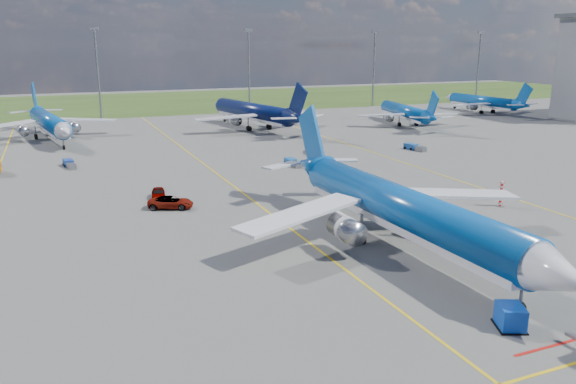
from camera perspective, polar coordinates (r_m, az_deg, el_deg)
name	(u,v)px	position (r m, az deg, el deg)	size (l,w,h in m)	color
ground	(334,262)	(49.59, 4.73, -7.05)	(400.00, 400.00, 0.00)	#525250
grass_strip	(123,103)	(192.84, -16.43, 8.65)	(400.00, 80.00, 0.01)	#2D4719
taxiway_lines	(239,189)	(74.10, -5.03, 0.32)	(60.25, 160.00, 0.02)	gold
floodlight_masts	(177,68)	(154.12, -11.20, 12.28)	(202.20, 0.50, 22.70)	slate
warning_post	(501,194)	(70.11, 20.84, -0.18)	(0.50, 0.50, 3.00)	red
bg_jet_nnw	(51,140)	(122.06, -22.92, 4.90)	(29.50, 38.72, 10.14)	#0B4EA0
bg_jet_n	(253,128)	(128.49, -3.58, 6.46)	(31.92, 41.90, 10.97)	#081444
bg_jet_ne	(404,125)	(136.99, 11.71, 6.70)	(26.04, 34.18, 8.95)	#0B4EA0
bg_jet_ene	(481,112)	(168.28, 19.05, 7.65)	(25.68, 33.71, 8.83)	#0B4EA0
main_airliner	(400,249)	(53.40, 11.30, -5.68)	(32.67, 42.88, 11.23)	#0B4EA0
uld_container	(510,317)	(41.08, 21.66, -11.69)	(1.60, 2.00, 1.60)	#0C40B2
service_car_a	(158,193)	(70.82, -13.04, -0.13)	(1.61, 4.00, 1.36)	#999999
service_car_b	(171,202)	(66.26, -11.83, -1.04)	(2.38, 5.15, 1.43)	#999999
service_car_c	(313,149)	(98.84, 2.52, 4.41)	(1.97, 4.85, 1.41)	#999999
baggage_tug_w	(293,163)	(88.10, 0.48, 3.00)	(1.34, 4.48, 1.00)	#195A9B
baggage_tug_c	(69,164)	(93.45, -21.33, 2.67)	(1.83, 4.68, 1.02)	navy
baggage_tug_e	(414,147)	(103.86, 12.70, 4.44)	(2.02, 4.81, 1.05)	#184992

